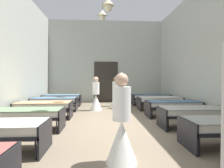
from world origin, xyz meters
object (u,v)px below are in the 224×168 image
Objects in this scene: bed_right_row_2 at (194,112)px; bed_left_row_3 at (44,106)px; nurse_far_aisle at (115,96)px; bed_right_row_4 at (160,100)px; bed_right_row_5 at (150,97)px; potted_plant at (120,91)px; bed_left_row_4 at (55,101)px; nurse_near_aisle at (122,131)px; bed_left_row_2 at (27,114)px; bed_left_row_5 at (62,97)px; bed_right_row_3 at (173,105)px; nurse_mid_aisle at (96,98)px.

bed_left_row_3 is at bearing 161.68° from bed_right_row_2.
bed_left_row_3 is at bearing -97.83° from nurse_far_aisle.
bed_right_row_5 is (0.00, 1.52, 0.00)m from bed_right_row_4.
bed_right_row_4 is 1.44× the size of potted_plant.
bed_right_row_5 is 1.44× the size of potted_plant.
bed_left_row_4 is 5.61m from nurse_near_aisle.
bed_left_row_4 is at bearing -169.61° from potted_plant.
nurse_near_aisle is (2.31, -3.59, 0.09)m from bed_left_row_3.
bed_left_row_5 is at bearing 90.00° from bed_left_row_2.
bed_right_row_3 is 1.00× the size of bed_left_row_5.
bed_left_row_4 is at bearing 15.41° from nurse_near_aisle.
bed_left_row_5 is 2.74m from nurse_far_aisle.
bed_right_row_2 is at bearing -56.86° from nurse_near_aisle.
bed_right_row_3 is at bearing -18.50° from nurse_far_aisle.
potted_plant is (-1.73, -1.00, 0.36)m from bed_right_row_5.
nurse_far_aisle is (2.72, 4.26, 0.09)m from bed_left_row_2.
bed_right_row_2 is 4.84m from bed_left_row_3.
bed_right_row_2 is 1.00× the size of bed_left_row_5.
bed_left_row_4 is 1.44× the size of potted_plant.
bed_right_row_3 is 3.04m from bed_right_row_5.
bed_left_row_2 is 1.28× the size of nurse_near_aisle.
bed_right_row_2 is 1.28× the size of nurse_near_aisle.
potted_plant is at bearing 51.26° from bed_left_row_2.
bed_left_row_3 is 1.00× the size of bed_right_row_3.
nurse_mid_aisle reaches higher than bed_left_row_5.
bed_right_row_3 is (0.00, 1.52, 0.00)m from bed_right_row_2.
bed_left_row_4 is at bearing -24.88° from nurse_mid_aisle.
bed_right_row_5 is at bearing 29.91° from potted_plant.
bed_right_row_2 is at bearing -64.10° from potted_plant.
bed_right_row_3 and bed_left_row_4 have the same top height.
potted_plant reaches higher than bed_right_row_3.
bed_left_row_5 is at bearing 160.81° from potted_plant.
nurse_near_aisle and nurse_mid_aisle have the same top height.
bed_left_row_5 is at bearing -66.44° from nurse_mid_aisle.
bed_right_row_2 is 1.28× the size of nurse_far_aisle.
nurse_far_aisle is (-1.88, -0.31, 0.09)m from bed_right_row_5.
bed_left_row_2 is at bearing -85.56° from nurse_far_aisle.
bed_left_row_2 is 1.00× the size of bed_left_row_3.
nurse_near_aisle is 1.00× the size of nurse_far_aisle.
bed_right_row_4 is 5.60m from nurse_near_aisle.
nurse_mid_aisle is (1.77, 1.58, 0.09)m from bed_left_row_3.
nurse_near_aisle is at bearing -114.12° from bed_right_row_4.
bed_left_row_5 is at bearing 135.19° from bed_right_row_2.
bed_right_row_2 is at bearing 105.38° from nurse_mid_aisle.
potted_plant is at bearing -19.19° from bed_left_row_5.
bed_right_row_3 is at bearing 0.00° from bed_left_row_3.
bed_left_row_3 is at bearing 90.00° from bed_left_row_2.
bed_left_row_3 is at bearing 23.86° from nurse_near_aisle.
nurse_far_aisle is at bearing 24.03° from bed_left_row_4.
bed_left_row_3 is 1.52m from bed_left_row_4.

